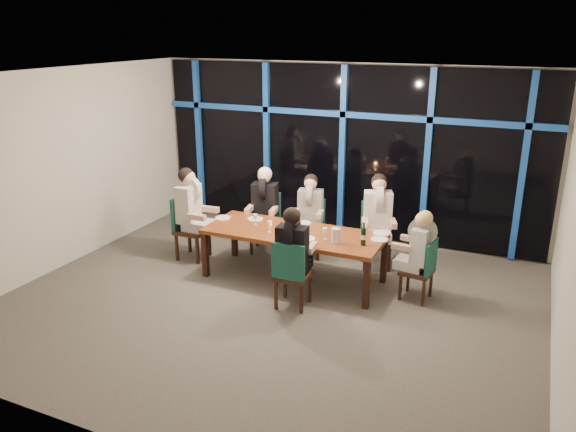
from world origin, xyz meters
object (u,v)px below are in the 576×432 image
Objects in this scene: diner_far_left at (264,198)px; diner_near_mid at (293,242)px; diner_far_right at (378,208)px; diner_end_left at (191,201)px; chair_far_right at (376,231)px; dining_table at (294,236)px; chair_far_mid at (311,224)px; chair_end_right at (423,267)px; chair_end_left at (187,224)px; diner_end_right at (419,242)px; diner_far_mid at (310,204)px; wine_bottle at (363,236)px; water_pitcher at (336,236)px; chair_near_mid at (291,271)px; chair_far_left at (266,219)px.

diner_far_left is 1.97m from diner_near_mid.
diner_far_right is 0.99× the size of diner_end_left.
diner_far_right reaches higher than chair_far_right.
chair_far_mid is at bearing 97.79° from dining_table.
chair_end_right is at bearing -66.86° from chair_far_right.
chair_far_mid is 1.98m from chair_end_left.
chair_end_right is 0.36m from diner_end_right.
chair_end_right is 0.97× the size of diner_far_mid.
wine_bottle is at bearing -141.65° from diner_near_mid.
chair_far_mid is at bearing 156.11° from diner_far_right.
diner_far_mid is 2.07m from diner_end_right.
diner_near_mid is 4.39× the size of water_pitcher.
diner_end_left is at bearing 177.95° from chair_far_right.
chair_end_left is 2.61m from water_pitcher.
chair_end_left is at bearing -24.97° from diner_near_mid.
chair_end_right is 2.78× the size of wine_bottle.
dining_table is 2.73× the size of chair_near_mid.
water_pitcher is (-1.08, -0.29, 0.02)m from diner_end_right.
diner_near_mid is at bearing -112.82° from chair_end_left.
chair_far_right is (0.95, 1.03, -0.12)m from dining_table.
chair_near_mid is (0.33, -0.85, -0.15)m from dining_table.
chair_end_left is 1.07× the size of diner_far_left.
diner_near_mid is at bearing -131.97° from diner_far_right.
chair_far_right is (1.83, 0.15, 0.02)m from chair_far_left.
diner_near_mid reaches higher than wine_bottle.
chair_end_left is 1.13× the size of diner_far_mid.
chair_far_left is 1.08× the size of diner_far_mid.
water_pitcher is at bearing -122.73° from chair_near_mid.
diner_near_mid is 1.01m from wine_bottle.
chair_far_left is at bearing 177.94° from chair_far_mid.
chair_near_mid is at bearing -114.57° from chair_end_left.
diner_far_left is at bearing 155.39° from wine_bottle.
diner_end_left is at bearing -154.09° from diner_far_left.
chair_far_mid is 1.96m from diner_end_left.
wine_bottle is at bearing -95.15° from chair_end_left.
diner_far_left reaches higher than diner_far_mid.
diner_end_right is 0.92× the size of diner_near_mid.
chair_end_right is at bearing -27.62° from chair_far_left.
dining_table is at bearing -56.69° from chair_far_left.
water_pitcher is (1.58, -1.05, 0.31)m from chair_far_left.
diner_far_right reaches higher than diner_near_mid.
chair_end_left is 2.40m from chair_near_mid.
chair_far_left is at bearing 90.00° from diner_far_left.
chair_end_right is at bearing -91.57° from diner_end_left.
chair_end_right is at bearing 21.75° from water_pitcher.
chair_near_mid is at bearing -129.33° from chair_far_right.
wine_bottle is (1.19, -1.02, -0.02)m from diner_far_mid.
chair_far_right is 2.99m from chair_end_left.
diner_near_mid is (2.13, -0.84, -0.06)m from diner_end_left.
wine_bottle is (0.12, -1.12, 0.31)m from chair_far_right.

